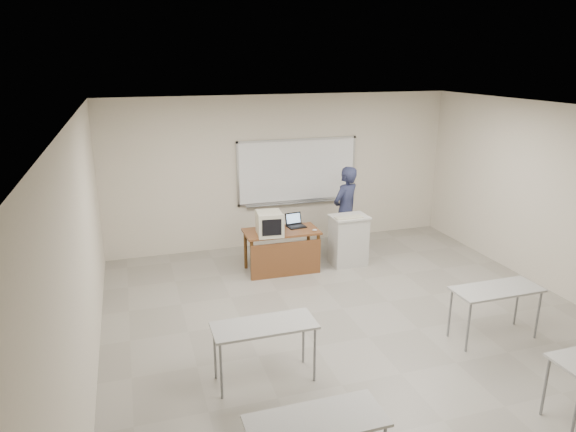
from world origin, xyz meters
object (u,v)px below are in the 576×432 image
object	(u,v)px
laptop	(296,223)
keyboard	(349,217)
podium	(348,240)
whiteboard	(298,172)
crt_monitor	(270,223)
mouse	(315,230)
presenter	(345,211)
instructor_desk	(283,245)

from	to	relation	value
laptop	keyboard	world-z (taller)	laptop
podium	laptop	distance (m)	1.03
podium	keyboard	size ratio (longest dim) A/B	1.86
whiteboard	crt_monitor	distance (m)	1.88
laptop	mouse	bearing A→B (deg)	-63.28
whiteboard	laptop	size ratio (longest dim) A/B	7.95
whiteboard	presenter	world-z (taller)	whiteboard
crt_monitor	laptop	xyz separation A→B (m)	(0.56, 0.28, -0.14)
crt_monitor	mouse	size ratio (longest dim) A/B	5.45
crt_monitor	keyboard	distance (m)	1.45
crt_monitor	presenter	distance (m)	1.76
podium	laptop	size ratio (longest dim) A/B	2.97
instructor_desk	keyboard	distance (m)	1.27
laptop	keyboard	bearing A→B (deg)	-29.46
keyboard	podium	bearing A→B (deg)	63.58
laptop	mouse	xyz separation A→B (m)	(0.24, -0.35, -0.04)
laptop	keyboard	distance (m)	0.96
instructor_desk	crt_monitor	world-z (taller)	crt_monitor
whiteboard	crt_monitor	xyz separation A→B (m)	(-1.01, -1.49, -0.53)
mouse	laptop	bearing A→B (deg)	140.02
crt_monitor	keyboard	size ratio (longest dim) A/B	0.97
mouse	presenter	world-z (taller)	presenter
laptop	instructor_desk	bearing A→B (deg)	-146.90
whiteboard	laptop	xyz separation A→B (m)	(-0.44, -1.21, -0.67)
instructor_desk	laptop	bearing A→B (deg)	41.20
podium	crt_monitor	distance (m)	1.58
podium	keyboard	bearing A→B (deg)	-118.67
laptop	mouse	size ratio (longest dim) A/B	3.53
laptop	whiteboard	bearing A→B (deg)	63.10
podium	mouse	size ratio (longest dim) A/B	10.50
instructor_desk	crt_monitor	bearing A→B (deg)	-175.43
whiteboard	podium	xyz separation A→B (m)	(0.50, -1.46, -1.01)
keyboard	mouse	bearing A→B (deg)	-179.96
whiteboard	mouse	xyz separation A→B (m)	(-0.21, -1.57, -0.71)
podium	laptop	xyz separation A→B (m)	(-0.94, 0.24, 0.34)
presenter	laptop	bearing A→B (deg)	-14.09
instructor_desk	podium	world-z (taller)	podium
laptop	presenter	distance (m)	1.14
laptop	presenter	world-z (taller)	presenter
podium	presenter	bearing A→B (deg)	72.12
laptop	mouse	distance (m)	0.43
podium	crt_monitor	world-z (taller)	crt_monitor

